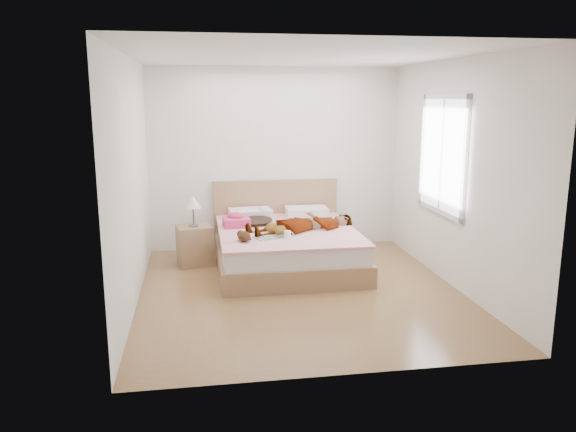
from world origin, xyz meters
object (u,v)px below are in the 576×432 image
object	(u,v)px
magazine	(271,236)
coffee_mug	(288,235)
woman	(304,221)
bed	(286,245)
phone	(261,210)
nightstand	(194,242)
towel	(236,221)
plush_toy	(244,236)

from	to	relation	value
magazine	coffee_mug	world-z (taller)	coffee_mug
woman	bed	world-z (taller)	bed
phone	coffee_mug	world-z (taller)	phone
phone	coffee_mug	distance (m)	0.88
phone	bed	xyz separation A→B (m)	(0.29, -0.27, -0.43)
magazine	coffee_mug	distance (m)	0.21
nightstand	coffee_mug	bearing A→B (deg)	-35.67
woman	phone	world-z (taller)	phone
woman	nightstand	xyz separation A→B (m)	(-1.40, 0.36, -0.31)
woman	phone	size ratio (longest dim) A/B	14.62
phone	coffee_mug	xyz separation A→B (m)	(0.22, -0.84, -0.15)
towel	magazine	world-z (taller)	towel
bed	towel	bearing A→B (deg)	165.91
plush_toy	nightstand	xyz separation A→B (m)	(-0.58, 0.86, -0.27)
plush_toy	woman	bearing A→B (deg)	31.86
woman	magazine	world-z (taller)	woman
phone	magazine	bearing A→B (deg)	-106.17
bed	magazine	bearing A→B (deg)	-117.84
woman	nightstand	size ratio (longest dim) A/B	1.63
phone	magazine	world-z (taller)	phone
bed	coffee_mug	size ratio (longest dim) A/B	17.07
bed	plush_toy	bearing A→B (deg)	-133.27
coffee_mug	plush_toy	world-z (taller)	plush_toy
phone	nightstand	world-z (taller)	nightstand
magazine	nightstand	world-z (taller)	nightstand
coffee_mug	nightstand	world-z (taller)	nightstand
coffee_mug	plush_toy	size ratio (longest dim) A/B	0.49
woman	towel	xyz separation A→B (m)	(-0.84, 0.29, -0.03)
phone	towel	world-z (taller)	phone
plush_toy	magazine	bearing A→B (deg)	24.09
bed	towel	xyz separation A→B (m)	(-0.63, 0.16, 0.31)
plush_toy	nightstand	world-z (taller)	nightstand
towel	bed	bearing A→B (deg)	-14.09
towel	nightstand	xyz separation A→B (m)	(-0.55, 0.06, -0.28)
phone	towel	xyz separation A→B (m)	(-0.34, -0.11, -0.12)
phone	magazine	size ratio (longest dim) A/B	0.21
woman	magazine	size ratio (longest dim) A/B	3.07
woman	nightstand	distance (m)	1.47
bed	plush_toy	distance (m)	0.93
bed	coffee_mug	world-z (taller)	bed
towel	magazine	xyz separation A→B (m)	(0.38, -0.64, -0.07)
coffee_mug	nightstand	size ratio (longest dim) A/B	0.13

